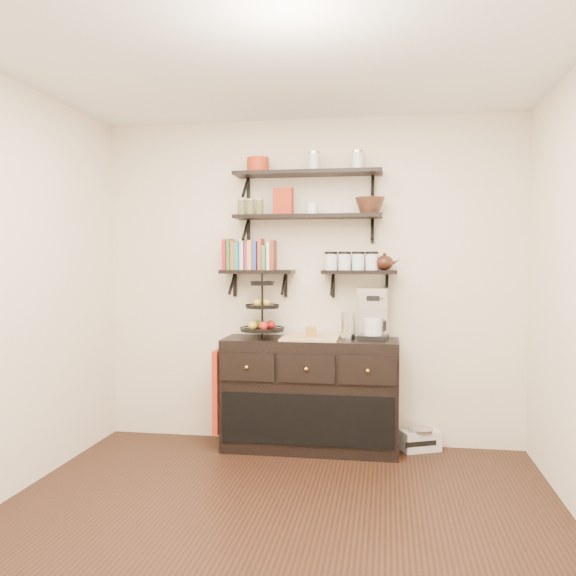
{
  "coord_description": "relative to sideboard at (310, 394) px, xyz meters",
  "views": [
    {
      "loc": [
        0.64,
        -3.31,
        1.54
      ],
      "look_at": [
        -0.09,
        1.15,
        1.32
      ],
      "focal_mm": 38.0,
      "sensor_mm": 36.0,
      "label": 1
    }
  ],
  "objects": [
    {
      "name": "shelf_low_left",
      "position": [
        -0.46,
        0.12,
        0.98
      ],
      "size": [
        0.6,
        0.25,
        0.23
      ],
      "color": "black",
      "rests_on": "back_wall"
    },
    {
      "name": "walnut_bowl",
      "position": [
        0.46,
        0.1,
        1.51
      ],
      "size": [
        0.24,
        0.24,
        0.13
      ],
      "primitive_type": null,
      "color": "black",
      "rests_on": "shelf_mid"
    },
    {
      "name": "radio",
      "position": [
        0.88,
        0.11,
        -0.36
      ],
      "size": [
        0.34,
        0.27,
        0.18
      ],
      "rotation": [
        0.0,
        0.0,
        0.43
      ],
      "color": "silver",
      "rests_on": "floor"
    },
    {
      "name": "cookbooks",
      "position": [
        -0.51,
        0.12,
        1.11
      ],
      "size": [
        0.43,
        0.15,
        0.26
      ],
      "color": "#B51422",
      "rests_on": "shelf_low_left"
    },
    {
      "name": "floor",
      "position": [
        -0.04,
        -1.51,
        -0.45
      ],
      "size": [
        3.5,
        3.5,
        0.0
      ],
      "primitive_type": "plane",
      "color": "black",
      "rests_on": "ground"
    },
    {
      "name": "candle",
      "position": [
        0.0,
        0.0,
        0.5
      ],
      "size": [
        0.08,
        0.08,
        0.08
      ],
      "primitive_type": "cube",
      "color": "#996723",
      "rests_on": "sideboard"
    },
    {
      "name": "shelf_low_right",
      "position": [
        0.38,
        0.12,
        0.98
      ],
      "size": [
        0.6,
        0.25,
        0.23
      ],
      "color": "black",
      "rests_on": "back_wall"
    },
    {
      "name": "coffee_maker",
      "position": [
        0.5,
        0.03,
        0.64
      ],
      "size": [
        0.25,
        0.24,
        0.41
      ],
      "rotation": [
        0.0,
        0.0,
        -0.12
      ],
      "color": "black",
      "rests_on": "sideboard"
    },
    {
      "name": "fruit_stand",
      "position": [
        -0.39,
        0.0,
        0.63
      ],
      "size": [
        0.35,
        0.35,
        0.52
      ],
      "rotation": [
        0.0,
        0.0,
        0.03
      ],
      "color": "black",
      "rests_on": "sideboard"
    },
    {
      "name": "red_pot",
      "position": [
        -0.45,
        0.1,
        1.86
      ],
      "size": [
        0.18,
        0.18,
        0.12
      ],
      "primitive_type": "cylinder",
      "color": "#A02B12",
      "rests_on": "shelf_top"
    },
    {
      "name": "glass_canisters",
      "position": [
        0.32,
        0.12,
        1.06
      ],
      "size": [
        0.43,
        0.1,
        0.13
      ],
      "color": "silver",
      "rests_on": "shelf_low_right"
    },
    {
      "name": "teapot",
      "position": [
        0.58,
        0.12,
        1.07
      ],
      "size": [
        0.2,
        0.16,
        0.14
      ],
      "primitive_type": null,
      "rotation": [
        0.0,
        0.0,
        -0.08
      ],
      "color": "black",
      "rests_on": "shelf_low_right"
    },
    {
      "name": "shelf_top",
      "position": [
        -0.04,
        0.1,
        1.78
      ],
      "size": [
        1.2,
        0.27,
        0.23
      ],
      "color": "black",
      "rests_on": "back_wall"
    },
    {
      "name": "ceiling",
      "position": [
        -0.04,
        -1.51,
        2.25
      ],
      "size": [
        3.5,
        3.5,
        0.02
      ],
      "primitive_type": "cube",
      "color": "white",
      "rests_on": "back_wall"
    },
    {
      "name": "apron",
      "position": [
        -0.73,
        -0.1,
        0.03
      ],
      "size": [
        0.04,
        0.29,
        0.67
      ],
      "primitive_type": "cube",
      "color": "#A42411",
      "rests_on": "sideboard"
    },
    {
      "name": "recipe_box",
      "position": [
        -0.24,
        0.1,
        1.56
      ],
      "size": [
        0.17,
        0.09,
        0.22
      ],
      "primitive_type": "cube",
      "rotation": [
        0.0,
        0.0,
        -0.17
      ],
      "color": "#A02B12",
      "rests_on": "shelf_mid"
    },
    {
      "name": "ramekins",
      "position": [
        0.0,
        0.1,
        1.5
      ],
      "size": [
        0.09,
        0.09,
        0.1
      ],
      "primitive_type": "cylinder",
      "color": "white",
      "rests_on": "shelf_mid"
    },
    {
      "name": "back_wall",
      "position": [
        -0.04,
        0.24,
        0.9
      ],
      "size": [
        3.5,
        0.02,
        2.7
      ],
      "primitive_type": "cube",
      "color": "#F0E4CB",
      "rests_on": "ground"
    },
    {
      "name": "thermal_carafe",
      "position": [
        0.3,
        -0.02,
        0.56
      ],
      "size": [
        0.11,
        0.11,
        0.22
      ],
      "primitive_type": "cylinder",
      "color": "silver",
      "rests_on": "sideboard"
    },
    {
      "name": "shelf_mid",
      "position": [
        -0.04,
        0.1,
        1.43
      ],
      "size": [
        1.2,
        0.27,
        0.23
      ],
      "color": "black",
      "rests_on": "back_wall"
    },
    {
      "name": "sideboard",
      "position": [
        0.0,
        0.0,
        0.0
      ],
      "size": [
        1.4,
        0.5,
        0.92
      ],
      "color": "black",
      "rests_on": "floor"
    }
  ]
}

